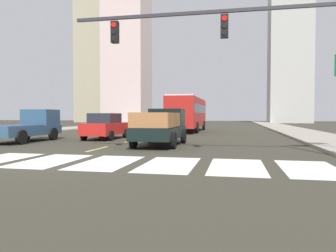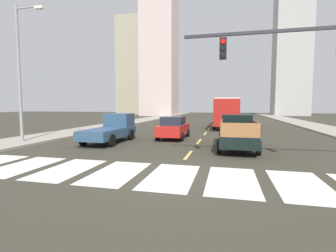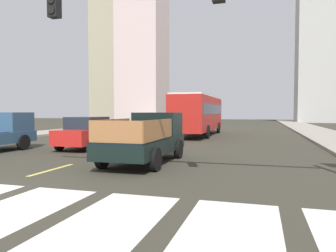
{
  "view_description": "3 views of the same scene",
  "coord_description": "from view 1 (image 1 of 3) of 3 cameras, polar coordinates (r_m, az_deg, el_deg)",
  "views": [
    {
      "loc": [
        6.33,
        -10.18,
        1.6
      ],
      "look_at": [
        2.69,
        7.45,
        0.99
      ],
      "focal_mm": 34.53,
      "sensor_mm": 36.0,
      "label": 1
    },
    {
      "loc": [
        1.93,
        -8.52,
        2.56
      ],
      "look_at": [
        -2.58,
        10.16,
        0.95
      ],
      "focal_mm": 26.38,
      "sensor_mm": 36.0,
      "label": 2
    },
    {
      "loc": [
        6.88,
        -5.29,
        1.99
      ],
      "look_at": [
        1.48,
        13.16,
        1.13
      ],
      "focal_mm": 34.04,
      "sensor_mm": 36.0,
      "label": 3
    }
  ],
  "objects": [
    {
      "name": "crosswalk_stripe_6",
      "position": [
        10.51,
        0.25,
        -6.8
      ],
      "size": [
        1.68,
        3.43,
        0.01
      ],
      "primitive_type": "cube",
      "color": "silver",
      "rests_on": "ground"
    },
    {
      "name": "lane_dash_2",
      "position": [
        25.05,
        -2.98,
        -1.72
      ],
      "size": [
        0.16,
        2.4,
        0.01
      ],
      "primitive_type": "cube",
      "color": "#D7C555",
      "rests_on": "ground"
    },
    {
      "name": "lane_dash_3",
      "position": [
        29.91,
        -0.56,
        -1.12
      ],
      "size": [
        0.16,
        2.4,
        0.01
      ],
      "primitive_type": "cube",
      "color": "#D7C555",
      "rests_on": "ground"
    },
    {
      "name": "ground_plane",
      "position": [
        12.1,
        -20.11,
        -5.78
      ],
      "size": [
        160.0,
        160.0,
        0.0
      ],
      "primitive_type": "plane",
      "color": "#363429"
    },
    {
      "name": "lane_dash_6",
      "position": [
        44.67,
        3.53,
        -0.11
      ],
      "size": [
        0.16,
        2.4,
        0.01
      ],
      "primitive_type": "cube",
      "color": "#D7C555",
      "rests_on": "ground"
    },
    {
      "name": "sidewalk_left",
      "position": [
        33.68,
        -21.39,
        -0.79
      ],
      "size": [
        3.84,
        110.0,
        0.15
      ],
      "primitive_type": "cube",
      "color": "gray",
      "rests_on": "ground"
    },
    {
      "name": "pickup_dark",
      "position": [
        21.45,
        -23.32,
        -0.03
      ],
      "size": [
        2.18,
        5.2,
        1.96
      ],
      "rotation": [
        0.0,
        0.0,
        0.0
      ],
      "color": "#2D4D69",
      "rests_on": "ground"
    },
    {
      "name": "sidewalk_right",
      "position": [
        28.8,
        23.09,
        -1.25
      ],
      "size": [
        3.84,
        110.0,
        0.15
      ],
      "primitive_type": "cube",
      "color": "gray",
      "rests_on": "ground"
    },
    {
      "name": "lane_dash_4",
      "position": [
        34.8,
        1.19,
        -0.69
      ],
      "size": [
        0.16,
        2.4,
        0.01
      ],
      "primitive_type": "cube",
      "color": "#D7C555",
      "rests_on": "ground"
    },
    {
      "name": "sedan_mid",
      "position": [
        21.92,
        -10.97,
        -0.03
      ],
      "size": [
        2.02,
        4.4,
        1.72
      ],
      "rotation": [
        0.0,
        0.0,
        -0.02
      ],
      "color": "red",
      "rests_on": "ground"
    },
    {
      "name": "pickup_stakebed",
      "position": [
        17.33,
        -1.01,
        -0.26
      ],
      "size": [
        2.18,
        5.2,
        1.96
      ],
      "rotation": [
        0.0,
        0.0,
        0.04
      ],
      "color": "black",
      "rests_on": "ground"
    },
    {
      "name": "lane_dash_5",
      "position": [
        39.73,
        2.5,
        -0.36
      ],
      "size": [
        0.16,
        2.4,
        0.01
      ],
      "primitive_type": "cube",
      "color": "#D7C555",
      "rests_on": "ground"
    },
    {
      "name": "traffic_signal_gantry",
      "position": [
        12.41,
        15.88,
        14.25
      ],
      "size": [
        10.69,
        0.27,
        6.0
      ],
      "color": "#2D2D33",
      "rests_on": "ground"
    },
    {
      "name": "crosswalk_stripe_8",
      "position": [
        10.54,
        23.83,
        -6.94
      ],
      "size": [
        1.68,
        3.43,
        0.01
      ],
      "primitive_type": "cube",
      "color": "silver",
      "rests_on": "ground"
    },
    {
      "name": "lane_dash_1",
      "position": [
        20.27,
        -6.57,
        -2.59
      ],
      "size": [
        0.16,
        2.4,
        0.01
      ],
      "primitive_type": "cube",
      "color": "#D7C555",
      "rests_on": "ground"
    },
    {
      "name": "crosswalk_stripe_5",
      "position": [
        11.13,
        -10.66,
        -6.34
      ],
      "size": [
        1.68,
        3.43,
        0.01
      ],
      "primitive_type": "cube",
      "color": "silver",
      "rests_on": "ground"
    },
    {
      "name": "block_mid_right",
      "position": [
        67.43,
        -7.22,
        15.96
      ],
      "size": [
        8.04,
        8.42,
        35.9
      ],
      "primitive_type": "cube",
      "color": "beige",
      "rests_on": "ground"
    },
    {
      "name": "lane_dash_7",
      "position": [
        49.62,
        4.35,
        0.09
      ],
      "size": [
        0.16,
        2.4,
        0.01
      ],
      "primitive_type": "cube",
      "color": "#D7C555",
      "rests_on": "ground"
    },
    {
      "name": "crosswalk_stripe_7",
      "position": [
        10.31,
        12.06,
        -7.02
      ],
      "size": [
        1.68,
        3.43,
        0.01
      ],
      "primitive_type": "cube",
      "color": "silver",
      "rests_on": "ground"
    },
    {
      "name": "block_mid_left",
      "position": [
        77.06,
        -12.39,
        10.88
      ],
      "size": [
        8.22,
        7.16,
        27.26
      ],
      "primitive_type": "cube",
      "color": "tan",
      "rests_on": "ground"
    },
    {
      "name": "crosswalk_stripe_4",
      "position": [
        12.1,
        -20.11,
        -5.76
      ],
      "size": [
        1.68,
        3.43,
        0.01
      ],
      "primitive_type": "cube",
      "color": "silver",
      "rests_on": "ground"
    },
    {
      "name": "city_bus",
      "position": [
        31.56,
        3.51,
        2.58
      ],
      "size": [
        2.72,
        10.8,
        3.32
      ],
      "rotation": [
        0.0,
        0.0,
        0.02
      ],
      "color": "#B21F1A",
      "rests_on": "ground"
    },
    {
      "name": "lane_dash_0",
      "position": [
        15.62,
        -12.34,
        -3.98
      ],
      "size": [
        0.16,
        2.4,
        0.01
      ],
      "primitive_type": "cube",
      "color": "#D7C555",
      "rests_on": "ground"
    }
  ]
}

